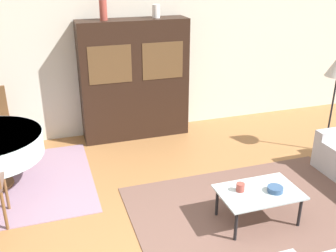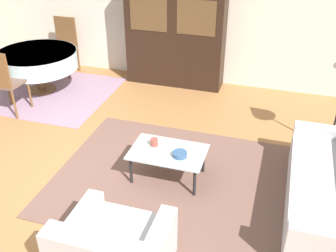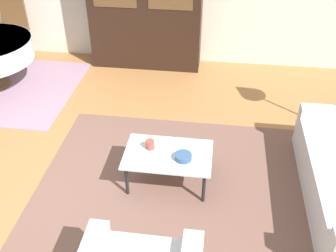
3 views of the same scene
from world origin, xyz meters
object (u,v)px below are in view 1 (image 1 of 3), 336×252
object	(u,v)px
bowl	(275,189)
vase_tall	(103,10)
coffee_table	(259,194)
display_cabinet	(134,80)
cup	(240,187)
vase_short	(156,11)

from	to	relation	value
bowl	vase_tall	world-z (taller)	vase_tall
coffee_table	bowl	size ratio (longest dim) A/B	5.22
bowl	display_cabinet	bearing A→B (deg)	107.42
bowl	coffee_table	bearing A→B (deg)	160.08
coffee_table	cup	world-z (taller)	cup
display_cabinet	vase_tall	distance (m)	1.20
coffee_table	vase_short	distance (m)	3.29
coffee_table	display_cabinet	xyz separation A→B (m)	(-0.73, 2.80, 0.62)
display_cabinet	cup	distance (m)	2.84
display_cabinet	vase_short	size ratio (longest dim) A/B	9.54
display_cabinet	bowl	world-z (taller)	display_cabinet
vase_tall	vase_short	xyz separation A→B (m)	(0.82, 0.00, -0.05)
bowl	vase_short	xyz separation A→B (m)	(-0.51, 2.87, 1.62)
vase_tall	vase_short	size ratio (longest dim) A/B	1.45
cup	vase_tall	bearing A→B (deg)	109.55
coffee_table	display_cabinet	bearing A→B (deg)	104.68
cup	vase_short	xyz separation A→B (m)	(-0.15, 2.73, 1.60)
coffee_table	vase_short	size ratio (longest dim) A/B	4.47
cup	bowl	distance (m)	0.39
cup	vase_short	size ratio (longest dim) A/B	0.47
display_cabinet	cup	size ratio (longest dim) A/B	20.42
vase_short	coffee_table	bearing A→B (deg)	-82.88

